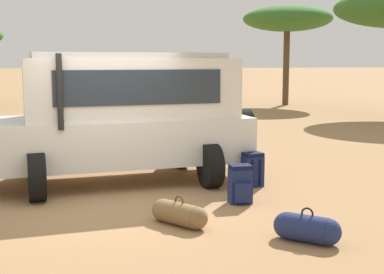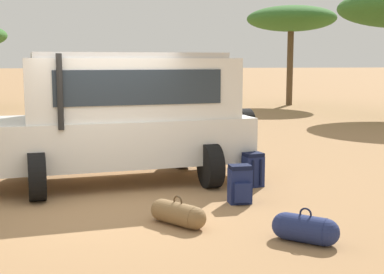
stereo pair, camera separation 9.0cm
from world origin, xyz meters
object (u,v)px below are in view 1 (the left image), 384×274
object	(u,v)px
duffel_bag_low_black_case	(179,214)
acacia_tree_right_mid	(287,19)
safari_vehicle	(123,114)
backpack_beside_front_wheel	(252,170)
backpack_cluster_center	(240,185)
duffel_bag_soft_canvas	(307,228)

from	to	relation	value
duffel_bag_low_black_case	acacia_tree_right_mid	bearing A→B (deg)	66.24
safari_vehicle	backpack_beside_front_wheel	distance (m)	2.64
backpack_beside_front_wheel	backpack_cluster_center	distance (m)	1.24
backpack_cluster_center	duffel_bag_low_black_case	size ratio (longest dim) A/B	0.78
safari_vehicle	duffel_bag_low_black_case	size ratio (longest dim) A/B	6.74
backpack_beside_front_wheel	duffel_bag_soft_canvas	size ratio (longest dim) A/B	0.83
safari_vehicle	acacia_tree_right_mid	size ratio (longest dim) A/B	1.08
duffel_bag_low_black_case	acacia_tree_right_mid	world-z (taller)	acacia_tree_right_mid
backpack_cluster_center	duffel_bag_soft_canvas	size ratio (longest dim) A/B	0.84
duffel_bag_soft_canvas	acacia_tree_right_mid	distance (m)	21.95
backpack_cluster_center	duffel_bag_soft_canvas	distance (m)	2.00
backpack_beside_front_wheel	duffel_bag_low_black_case	distance (m)	2.69
backpack_cluster_center	acacia_tree_right_mid	bearing A→B (deg)	68.14
duffel_bag_soft_canvas	acacia_tree_right_mid	size ratio (longest dim) A/B	0.15
backpack_cluster_center	duffel_bag_soft_canvas	bearing A→B (deg)	-79.95
duffel_bag_soft_canvas	acacia_tree_right_mid	bearing A→B (deg)	70.95
safari_vehicle	duffel_bag_low_black_case	distance (m)	3.17
duffel_bag_soft_canvas	acacia_tree_right_mid	xyz separation A→B (m)	(7.03, 20.36, 4.21)
duffel_bag_low_black_case	duffel_bag_soft_canvas	size ratio (longest dim) A/B	1.07
backpack_cluster_center	acacia_tree_right_mid	xyz separation A→B (m)	(7.38, 18.40, 4.08)
backpack_cluster_center	duffel_bag_low_black_case	distance (m)	1.52
safari_vehicle	duffel_bag_low_black_case	bearing A→B (deg)	-77.58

